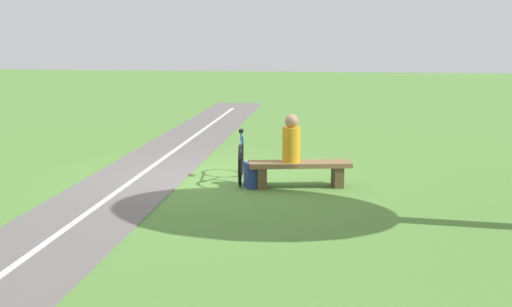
{
  "coord_description": "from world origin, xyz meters",
  "views": [
    {
      "loc": [
        -2.78,
        11.19,
        2.54
      ],
      "look_at": [
        -1.18,
        1.7,
        0.81
      ],
      "focal_mm": 44.22,
      "sensor_mm": 36.0,
      "label": 1
    }
  ],
  "objects": [
    {
      "name": "paved_path",
      "position": [
        1.12,
        4.0,
        0.01
      ],
      "size": [
        3.8,
        36.05,
        0.02
      ],
      "primitive_type": "cube",
      "rotation": [
        0.0,
        0.0,
        0.05
      ],
      "color": "#66605E",
      "rests_on": "ground_plane"
    },
    {
      "name": "bench",
      "position": [
        -1.74,
        0.42,
        0.31
      ],
      "size": [
        1.84,
        0.84,
        0.45
      ],
      "rotation": [
        0.0,
        0.0,
        0.22
      ],
      "color": "brown",
      "rests_on": "ground_plane"
    },
    {
      "name": "bicycle",
      "position": [
        -0.62,
        0.03,
        0.39
      ],
      "size": [
        0.3,
        1.68,
        0.92
      ],
      "rotation": [
        0.0,
        0.0,
        1.73
      ],
      "color": "black",
      "rests_on": "ground_plane"
    },
    {
      "name": "path_centre_line",
      "position": [
        1.12,
        4.0,
        0.02
      ],
      "size": [
        1.85,
        31.96,
        0.0
      ],
      "primitive_type": "cube",
      "rotation": [
        0.0,
        0.0,
        0.05
      ],
      "color": "silver",
      "rests_on": "paved_path"
    },
    {
      "name": "backpack",
      "position": [
        -0.94,
        0.62,
        0.22
      ],
      "size": [
        0.36,
        0.35,
        0.44
      ],
      "rotation": [
        0.0,
        0.0,
        2.05
      ],
      "color": "navy",
      "rests_on": "ground_plane"
    },
    {
      "name": "person_seated",
      "position": [
        -1.59,
        0.45,
        0.83
      ],
      "size": [
        0.38,
        0.38,
        0.84
      ],
      "rotation": [
        0.0,
        0.0,
        0.22
      ],
      "color": "orange",
      "rests_on": "bench"
    },
    {
      "name": "ground_plane",
      "position": [
        0.0,
        0.0,
        0.0
      ],
      "size": [
        80.0,
        80.0,
        0.0
      ],
      "primitive_type": "plane",
      "color": "#548438"
    }
  ]
}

